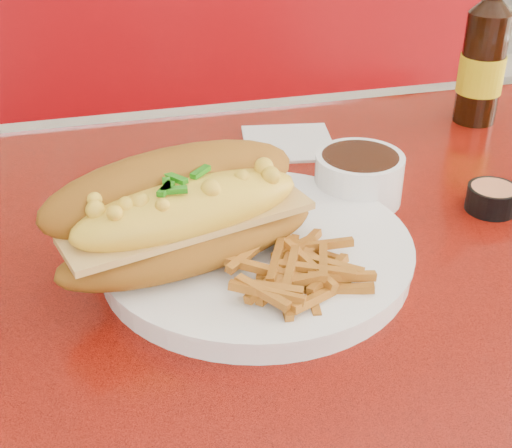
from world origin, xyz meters
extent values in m
cube|color=red|center=(0.00, 0.00, 0.75)|extent=(1.20, 0.80, 0.04)
cube|color=white|center=(0.00, 0.40, 0.75)|extent=(1.22, 0.03, 0.04)
cube|color=maroon|center=(0.00, 0.78, 0.23)|extent=(1.20, 0.50, 0.45)
cube|color=maroon|center=(0.00, 1.00, 0.68)|extent=(1.20, 0.08, 0.45)
cylinder|color=white|center=(-0.17, 0.03, 0.78)|extent=(0.29, 0.29, 0.02)
cylinder|color=white|center=(-0.17, 0.03, 0.79)|extent=(0.29, 0.29, 0.00)
ellipsoid|color=#985E18|center=(-0.24, 0.01, 0.81)|extent=(0.25, 0.14, 0.05)
cube|color=#DAB261|center=(-0.24, 0.01, 0.83)|extent=(0.22, 0.11, 0.01)
ellipsoid|color=yellow|center=(-0.24, 0.01, 0.84)|extent=(0.21, 0.11, 0.05)
ellipsoid|color=#985E18|center=(-0.24, 0.04, 0.85)|extent=(0.25, 0.14, 0.09)
cube|color=silver|center=(-0.10, 0.02, 0.79)|extent=(0.02, 0.11, 0.00)
cube|color=silver|center=(-0.11, 0.08, 0.79)|extent=(0.02, 0.03, 0.00)
cylinder|color=white|center=(-0.04, 0.12, 0.80)|extent=(0.12, 0.12, 0.05)
cylinder|color=black|center=(-0.04, 0.12, 0.82)|extent=(0.10, 0.10, 0.01)
cylinder|color=black|center=(-0.29, 0.06, 0.79)|extent=(0.07, 0.07, 0.03)
cylinder|color=#CE764B|center=(-0.29, 0.06, 0.80)|extent=(0.06, 0.06, 0.01)
cylinder|color=black|center=(0.08, 0.06, 0.78)|extent=(0.06, 0.06, 0.03)
cylinder|color=#CE764B|center=(0.08, 0.06, 0.79)|extent=(0.05, 0.05, 0.01)
cylinder|color=black|center=(0.19, 0.28, 0.84)|extent=(0.07, 0.07, 0.14)
cone|color=black|center=(0.19, 0.28, 0.92)|extent=(0.07, 0.07, 0.03)
cylinder|color=gold|center=(0.19, 0.28, 0.83)|extent=(0.07, 0.07, 0.05)
cube|color=silver|center=(-0.07, 0.27, 0.77)|extent=(0.12, 0.12, 0.00)
camera|label=1|loc=(-0.31, -0.49, 1.13)|focal=50.00mm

